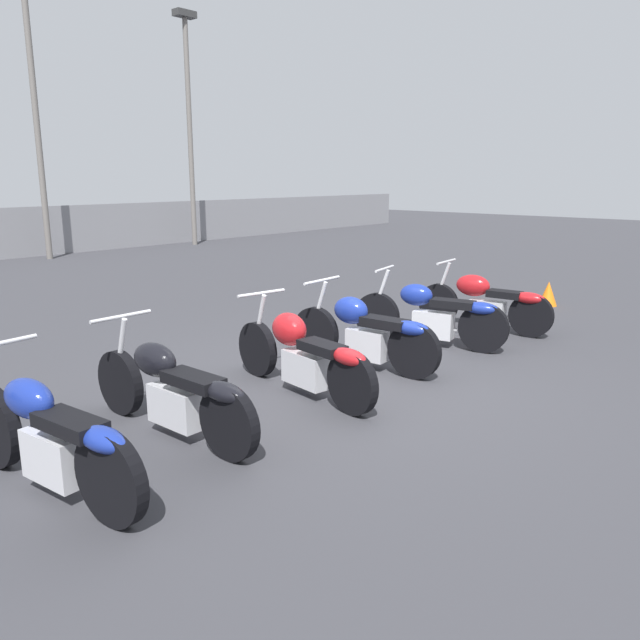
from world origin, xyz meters
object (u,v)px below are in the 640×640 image
Objects in this scene: motorcycle_slot_5 at (486,302)px; motorcycle_slot_1 at (173,390)px; motorcycle_slot_0 at (50,438)px; motorcycle_slot_2 at (303,355)px; motorcycle_slot_3 at (365,333)px; motorcycle_slot_4 at (432,315)px; traffic_cone_near at (548,294)px; light_pole_right at (189,110)px; light_pole_left at (32,76)px.

motorcycle_slot_1 is at bearing 171.60° from motorcycle_slot_5.
motorcycle_slot_0 reaches higher than motorcycle_slot_2.
motorcycle_slot_4 is (1.39, -0.06, -0.01)m from motorcycle_slot_3.
motorcycle_slot_0 is 8.94m from traffic_cone_near.
traffic_cone_near is at bearing -99.34° from light_pole_right.
motorcycle_slot_5 is (2.64, -0.21, -0.01)m from motorcycle_slot_3.
motorcycle_slot_5 is at bearing -109.46° from light_pole_right.
motorcycle_slot_3 is at bearing 177.75° from traffic_cone_near.
motorcycle_slot_4 is (-0.84, -12.67, -4.32)m from light_pole_left.
motorcycle_slot_1 is (-9.84, -12.50, -3.85)m from light_pole_right.
light_pole_right is 16.77× the size of traffic_cone_near.
light_pole_left reaches higher than motorcycle_slot_2.
motorcycle_slot_0 is 2.73m from motorcycle_slot_2.
motorcycle_slot_0 reaches higher than motorcycle_slot_1.
motorcycle_slot_4 is (5.27, 0.11, -0.01)m from motorcycle_slot_0.
motorcycle_slot_4 is at bearing 177.91° from traffic_cone_near.
light_pole_left is 1.13× the size of light_pole_right.
motorcycle_slot_1 is at bearing 165.99° from motorcycle_slot_4.
motorcycle_slot_1 is (1.19, 0.21, -0.01)m from motorcycle_slot_0.
light_pole_left is at bearing 73.68° from motorcycle_slot_4.
motorcycle_slot_1 reaches higher than traffic_cone_near.
motorcycle_slot_1 is 1.07× the size of motorcycle_slot_3.
motorcycle_slot_2 is (2.73, 0.10, -0.00)m from motorcycle_slot_0.
light_pole_left is 14.17m from motorcycle_slot_1.
motorcycle_slot_2 is 5.10× the size of traffic_cone_near.
motorcycle_slot_0 is (-11.03, -12.71, -3.83)m from light_pole_right.
motorcycle_slot_1 is 0.99× the size of motorcycle_slot_2.
light_pole_right is 14.38m from motorcycle_slot_4.
traffic_cone_near is at bearing -77.60° from light_pole_left.
motorcycle_slot_2 is at bearing 172.20° from motorcycle_slot_5.
motorcycle_slot_1 is at bearing -111.42° from light_pole_left.
motorcycle_slot_5 is 2.42m from traffic_cone_near.
light_pole_left is 18.91× the size of traffic_cone_near.
light_pole_left is at bearing 67.55° from motorcycle_slot_1.
motorcycle_slot_3 is 5.05m from traffic_cone_near.
light_pole_left is at bearing 86.10° from motorcycle_slot_5.
motorcycle_slot_3 is 2.64m from motorcycle_slot_5.
motorcycle_slot_3 is (1.16, 0.07, 0.00)m from motorcycle_slot_2.
motorcycle_slot_2 is at bearing 167.59° from motorcycle_slot_4.
motorcycle_slot_1 is 5.07× the size of traffic_cone_near.
motorcycle_slot_2 is 2.54m from motorcycle_slot_4.
motorcycle_slot_2 is at bearing -3.50° from motorcycle_slot_0.
light_pole_left reaches higher than motorcycle_slot_5.
motorcycle_slot_1 and motorcycle_slot_2 have the same top height.
light_pole_left is 13.52m from motorcycle_slot_5.
motorcycle_slot_5 is (1.25, -0.14, 0.00)m from motorcycle_slot_4.
light_pole_left is 3.98× the size of motorcycle_slot_3.
motorcycle_slot_3 is at bearing 11.77° from motorcycle_slot_2.
motorcycle_slot_4 is at bearing -2.54° from motorcycle_slot_1.
motorcycle_slot_2 is (1.54, -0.11, 0.01)m from motorcycle_slot_1.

